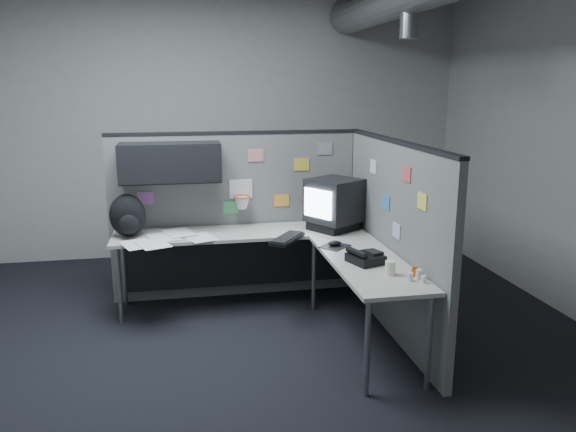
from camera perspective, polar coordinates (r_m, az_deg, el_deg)
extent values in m
cube|color=black|center=(4.58, -2.17, -13.56)|extent=(5.60, 5.60, 0.01)
cube|color=#9E9E99|center=(6.90, -5.87, 9.32)|extent=(5.60, 0.01, 3.20)
cube|color=#9E9E99|center=(1.46, 14.32, -5.51)|extent=(5.60, 0.01, 3.20)
cylinder|color=slate|center=(5.27, 12.21, 18.82)|extent=(0.16, 0.16, 0.30)
cube|color=slate|center=(5.52, -5.16, -0.03)|extent=(2.43, 0.06, 1.60)
cube|color=black|center=(5.39, -5.34, 8.43)|extent=(2.43, 0.07, 0.03)
cube|color=black|center=(5.75, 6.66, 0.48)|extent=(0.07, 0.07, 1.60)
cube|color=black|center=(5.19, -11.86, 5.37)|extent=(0.90, 0.35, 0.35)
cube|color=black|center=(5.02, -11.89, 5.10)|extent=(0.90, 0.02, 0.33)
cube|color=silver|center=(5.43, -4.81, 2.77)|extent=(0.22, 0.02, 0.18)
torus|color=#D85914|center=(5.35, -4.70, 1.97)|extent=(0.16, 0.16, 0.01)
cone|color=white|center=(5.36, -4.69, 1.34)|extent=(0.14, 0.14, 0.11)
cube|color=#B266B2|center=(5.42, -14.30, 1.76)|extent=(0.15, 0.01, 0.12)
cube|color=#D87F7F|center=(5.40, -3.29, 6.18)|extent=(0.15, 0.01, 0.12)
cube|color=orange|center=(5.51, -0.65, 1.60)|extent=(0.15, 0.01, 0.12)
cube|color=gold|center=(5.49, 1.40, 5.26)|extent=(0.15, 0.01, 0.12)
cube|color=gray|center=(5.52, 3.76, 6.85)|extent=(0.15, 0.01, 0.12)
cube|color=#4CB266|center=(5.46, -5.83, 0.88)|extent=(0.15, 0.01, 0.12)
cube|color=slate|center=(4.76, 10.55, -2.35)|extent=(0.06, 2.23, 1.60)
cube|color=black|center=(4.61, 10.98, 7.45)|extent=(0.07, 2.23, 0.03)
cube|color=silver|center=(5.04, 8.66, 4.97)|extent=(0.01, 0.15, 0.12)
cube|color=#337FCC|center=(4.75, 9.94, 1.38)|extent=(0.01, 0.15, 0.12)
cube|color=#CC4C4C|center=(4.34, 11.96, 4.19)|extent=(0.01, 0.15, 0.12)
cube|color=#26262D|center=(5.34, 7.62, 1.10)|extent=(0.01, 0.15, 0.12)
cube|color=#E5D84C|center=(4.09, 13.46, 1.45)|extent=(0.01, 0.15, 0.12)
cube|color=silver|center=(4.57, 10.95, -1.47)|extent=(0.01, 0.15, 0.12)
cube|color=#B6AEA4|center=(5.23, -4.95, -1.73)|extent=(2.30, 0.56, 0.03)
cube|color=#B6AEA4|center=(4.42, 7.98, -4.63)|extent=(0.56, 1.55, 0.03)
cube|color=black|center=(5.53, -5.13, -4.31)|extent=(2.18, 0.02, 0.55)
cylinder|color=gray|center=(5.13, -16.77, -6.81)|extent=(0.04, 0.04, 0.70)
cylinder|color=gray|center=(5.55, -16.33, -5.28)|extent=(0.04, 0.04, 0.70)
cylinder|color=gray|center=(5.23, 2.62, -5.86)|extent=(0.04, 0.04, 0.70)
cylinder|color=gray|center=(3.87, 8.06, -13.15)|extent=(0.04, 0.04, 0.70)
cylinder|color=gray|center=(4.02, 14.15, -12.36)|extent=(0.04, 0.04, 0.70)
cube|color=black|center=(5.29, 4.69, -0.93)|extent=(0.52, 0.51, 0.08)
cube|color=black|center=(5.24, 4.74, 1.61)|extent=(0.58, 0.58, 0.40)
cube|color=#D1E3F9|center=(5.08, 3.04, 1.26)|extent=(0.19, 0.28, 0.26)
cube|color=black|center=(4.90, -0.10, -2.35)|extent=(0.38, 0.45, 0.03)
cube|color=black|center=(4.90, -0.10, -2.12)|extent=(0.34, 0.41, 0.01)
cube|color=black|center=(4.74, 4.78, -3.08)|extent=(0.30, 0.30, 0.01)
ellipsoid|color=black|center=(4.73, 4.78, -2.78)|extent=(0.12, 0.08, 0.04)
cube|color=black|center=(4.33, 7.88, -4.31)|extent=(0.29, 0.30, 0.07)
cylinder|color=black|center=(4.28, 7.00, -3.70)|extent=(0.12, 0.22, 0.05)
cube|color=black|center=(4.35, 8.67, -3.66)|extent=(0.14, 0.16, 0.02)
cylinder|color=silver|center=(4.04, 13.15, -5.80)|extent=(0.06, 0.06, 0.07)
cylinder|color=silver|center=(4.00, 12.32, -6.06)|extent=(0.05, 0.05, 0.06)
cylinder|color=silver|center=(3.98, 13.61, -6.27)|extent=(0.05, 0.05, 0.05)
cylinder|color=#D85914|center=(4.09, 12.70, -5.50)|extent=(0.05, 0.05, 0.08)
cylinder|color=silver|center=(4.09, 10.35, -5.21)|extent=(0.09, 0.09, 0.10)
cube|color=white|center=(5.06, -8.90, -2.16)|extent=(0.33, 0.39, 0.00)
cube|color=white|center=(5.11, -12.49, -2.12)|extent=(0.34, 0.39, 0.00)
cube|color=white|center=(4.93, -15.09, -2.79)|extent=(0.34, 0.39, 0.00)
cube|color=white|center=(5.21, -10.98, -1.67)|extent=(0.33, 0.39, 0.00)
cube|color=white|center=(4.88, -13.55, -2.79)|extent=(0.34, 0.39, 0.00)
ellipsoid|color=black|center=(5.19, -15.99, 0.06)|extent=(0.36, 0.29, 0.39)
ellipsoid|color=black|center=(5.08, -15.85, -0.83)|extent=(0.19, 0.13, 0.17)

